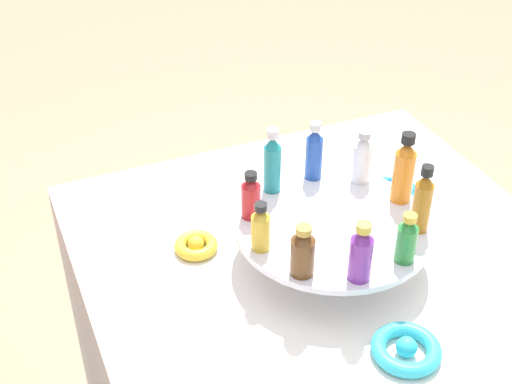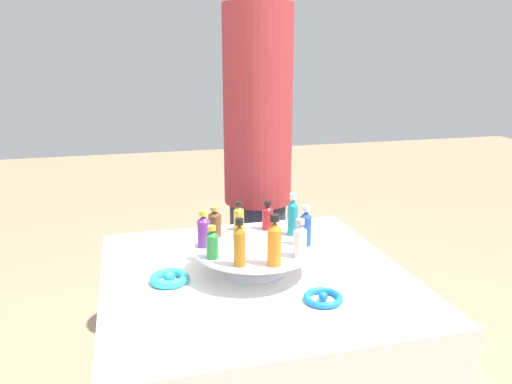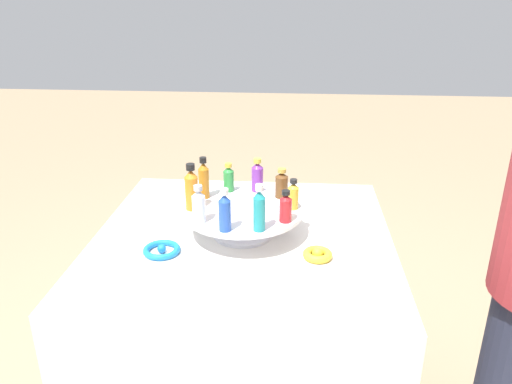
{
  "view_description": "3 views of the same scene",
  "coord_description": "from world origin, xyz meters",
  "px_view_note": "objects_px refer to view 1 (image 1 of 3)",
  "views": [
    {
      "loc": [
        -0.51,
        -0.86,
        1.6
      ],
      "look_at": [
        -0.13,
        0.04,
        0.92
      ],
      "focal_mm": 50.0,
      "sensor_mm": 36.0,
      "label": 1
    },
    {
      "loc": [
        1.3,
        -0.34,
        1.37
      ],
      "look_at": [
        -0.22,
        0.06,
        0.94
      ],
      "focal_mm": 35.0,
      "sensor_mm": 36.0,
      "label": 2
    },
    {
      "loc": [
        -0.15,
        1.32,
        1.44
      ],
      "look_at": [
        -0.04,
        0.01,
        0.9
      ],
      "focal_mm": 35.0,
      "sensor_mm": 36.0,
      "label": 3
    }
  ],
  "objects_px": {
    "bottle_amber": "(422,201)",
    "bottle_orange": "(404,170)",
    "bottle_teal": "(272,163)",
    "ribbon_bow_blue": "(394,192)",
    "bottle_gold": "(261,228)",
    "ribbon_bow_teal": "(408,348)",
    "bottle_green": "(407,240)",
    "display_stand": "(333,233)",
    "bottle_brown": "(303,252)",
    "ribbon_bow_gold": "(196,245)",
    "bottle_blue": "(314,153)",
    "bottle_red": "(251,197)",
    "bottle_purple": "(361,254)",
    "bottle_clear": "(362,158)"
  },
  "relations": [
    {
      "from": "bottle_brown",
      "to": "bottle_blue",
      "type": "bearing_deg",
      "value": 59.54
    },
    {
      "from": "bottle_brown",
      "to": "bottle_amber",
      "type": "xyz_separation_m",
      "value": [
        0.24,
        0.02,
        0.02
      ]
    },
    {
      "from": "bottle_purple",
      "to": "ribbon_bow_gold",
      "type": "distance_m",
      "value": 0.34
    },
    {
      "from": "bottle_amber",
      "to": "ribbon_bow_gold",
      "type": "relative_size",
      "value": 1.6
    },
    {
      "from": "bottle_red",
      "to": "bottle_amber",
      "type": "xyz_separation_m",
      "value": [
        0.25,
        -0.15,
        0.02
      ]
    },
    {
      "from": "bottle_amber",
      "to": "bottle_blue",
      "type": "bearing_deg",
      "value": 113.54
    },
    {
      "from": "bottle_green",
      "to": "ribbon_bow_gold",
      "type": "relative_size",
      "value": 1.14
    },
    {
      "from": "bottle_purple",
      "to": "bottle_green",
      "type": "bearing_deg",
      "value": 5.54
    },
    {
      "from": "bottle_red",
      "to": "ribbon_bow_blue",
      "type": "bearing_deg",
      "value": 8.84
    },
    {
      "from": "bottle_teal",
      "to": "bottle_brown",
      "type": "bearing_deg",
      "value": -102.46
    },
    {
      "from": "bottle_brown",
      "to": "bottle_teal",
      "type": "bearing_deg",
      "value": 77.54
    },
    {
      "from": "bottle_teal",
      "to": "bottle_amber",
      "type": "bearing_deg",
      "value": -48.46
    },
    {
      "from": "display_stand",
      "to": "bottle_gold",
      "type": "relative_size",
      "value": 3.85
    },
    {
      "from": "bottle_green",
      "to": "bottle_teal",
      "type": "xyz_separation_m",
      "value": [
        -0.12,
        0.27,
        0.02
      ]
    },
    {
      "from": "bottle_clear",
      "to": "bottle_amber",
      "type": "bearing_deg",
      "value": -84.46
    },
    {
      "from": "bottle_orange",
      "to": "ribbon_bow_blue",
      "type": "height_order",
      "value": "bottle_orange"
    },
    {
      "from": "bottle_teal",
      "to": "ribbon_bow_blue",
      "type": "xyz_separation_m",
      "value": [
        0.27,
        -0.01,
        -0.14
      ]
    },
    {
      "from": "bottle_gold",
      "to": "bottle_orange",
      "type": "height_order",
      "value": "bottle_orange"
    },
    {
      "from": "bottle_gold",
      "to": "ribbon_bow_gold",
      "type": "height_order",
      "value": "bottle_gold"
    },
    {
      "from": "bottle_gold",
      "to": "ribbon_bow_teal",
      "type": "bearing_deg",
      "value": -57.57
    },
    {
      "from": "display_stand",
      "to": "bottle_blue",
      "type": "distance_m",
      "value": 0.17
    },
    {
      "from": "display_stand",
      "to": "bottle_teal",
      "type": "distance_m",
      "value": 0.17
    },
    {
      "from": "bottle_green",
      "to": "bottle_teal",
      "type": "bearing_deg",
      "value": 113.54
    },
    {
      "from": "bottle_red",
      "to": "bottle_green",
      "type": "distance_m",
      "value": 0.28
    },
    {
      "from": "display_stand",
      "to": "bottle_gold",
      "type": "distance_m",
      "value": 0.16
    },
    {
      "from": "bottle_amber",
      "to": "bottle_orange",
      "type": "relative_size",
      "value": 0.93
    },
    {
      "from": "bottle_red",
      "to": "ribbon_bow_blue",
      "type": "distance_m",
      "value": 0.36
    },
    {
      "from": "bottle_blue",
      "to": "ribbon_bow_gold",
      "type": "height_order",
      "value": "bottle_blue"
    },
    {
      "from": "display_stand",
      "to": "bottle_brown",
      "type": "distance_m",
      "value": 0.16
    },
    {
      "from": "bottle_teal",
      "to": "bottle_clear",
      "type": "bearing_deg",
      "value": -12.46
    },
    {
      "from": "bottle_blue",
      "to": "ribbon_bow_blue",
      "type": "relative_size",
      "value": 1.15
    },
    {
      "from": "bottle_clear",
      "to": "bottle_blue",
      "type": "distance_m",
      "value": 0.09
    },
    {
      "from": "display_stand",
      "to": "ribbon_bow_gold",
      "type": "distance_m",
      "value": 0.25
    },
    {
      "from": "bottle_purple",
      "to": "ribbon_bow_blue",
      "type": "relative_size",
      "value": 1.03
    },
    {
      "from": "bottle_blue",
      "to": "ribbon_bow_blue",
      "type": "xyz_separation_m",
      "value": [
        0.18,
        -0.02,
        -0.13
      ]
    },
    {
      "from": "bottle_gold",
      "to": "bottle_clear",
      "type": "height_order",
      "value": "bottle_clear"
    },
    {
      "from": "ribbon_bow_gold",
      "to": "bottle_gold",
      "type": "bearing_deg",
      "value": -62.31
    },
    {
      "from": "display_stand",
      "to": "bottle_teal",
      "type": "relative_size",
      "value": 2.68
    },
    {
      "from": "bottle_blue",
      "to": "ribbon_bow_gold",
      "type": "relative_size",
      "value": 1.47
    },
    {
      "from": "bottle_teal",
      "to": "ribbon_bow_teal",
      "type": "height_order",
      "value": "bottle_teal"
    },
    {
      "from": "bottle_amber",
      "to": "ribbon_bow_gold",
      "type": "distance_m",
      "value": 0.42
    },
    {
      "from": "ribbon_bow_gold",
      "to": "bottle_purple",
      "type": "bearing_deg",
      "value": -54.98
    },
    {
      "from": "bottle_brown",
      "to": "bottle_green",
      "type": "bearing_deg",
      "value": -12.46
    },
    {
      "from": "bottle_red",
      "to": "bottle_green",
      "type": "bearing_deg",
      "value": -48.46
    },
    {
      "from": "bottle_green",
      "to": "bottle_orange",
      "type": "relative_size",
      "value": 0.66
    },
    {
      "from": "bottle_teal",
      "to": "bottle_gold",
      "type": "bearing_deg",
      "value": -120.46
    },
    {
      "from": "bottle_brown",
      "to": "bottle_orange",
      "type": "bearing_deg",
      "value": 23.54
    },
    {
      "from": "bottle_amber",
      "to": "bottle_blue",
      "type": "relative_size",
      "value": 1.09
    },
    {
      "from": "bottle_brown",
      "to": "bottle_orange",
      "type": "height_order",
      "value": "bottle_orange"
    },
    {
      "from": "bottle_red",
      "to": "bottle_clear",
      "type": "xyz_separation_m",
      "value": [
        0.24,
        0.02,
        0.01
      ]
    }
  ]
}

